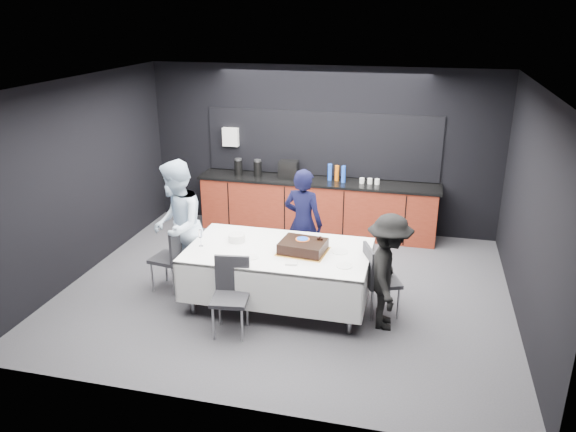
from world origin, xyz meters
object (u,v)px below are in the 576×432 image
object	(u,v)px
cake_assembly	(303,247)
person_center	(303,223)
party_table	(279,259)
champagne_flute	(200,235)
person_right	(388,272)
plate_stack	(237,238)
chair_near	(231,290)
chair_right	(376,276)
chair_left	(173,254)
person_left	(177,226)

from	to	relation	value
cake_assembly	person_center	size ratio (longest dim) A/B	0.40
party_table	champagne_flute	xyz separation A→B (m)	(-1.00, -0.14, 0.30)
cake_assembly	person_center	xyz separation A→B (m)	(-0.20, 0.93, -0.05)
champagne_flute	party_table	bearing A→B (deg)	8.21
person_center	person_right	world-z (taller)	person_center
plate_stack	chair_near	xyz separation A→B (m)	(0.21, -0.87, -0.30)
plate_stack	person_center	xyz separation A→B (m)	(0.72, 0.80, -0.03)
champagne_flute	chair_right	xyz separation A→B (m)	(2.25, 0.18, -0.40)
champagne_flute	chair_left	distance (m)	0.67
chair_left	chair_near	size ratio (longest dim) A/B	1.00
champagne_flute	chair_right	size ratio (longest dim) A/B	0.24
plate_stack	chair_left	bearing A→B (deg)	-175.31
chair_right	chair_near	size ratio (longest dim) A/B	1.00
cake_assembly	chair_right	size ratio (longest dim) A/B	0.70
chair_right	person_left	world-z (taller)	person_left
plate_stack	person_right	xyz separation A→B (m)	(2.01, -0.34, -0.11)
party_table	person_center	xyz separation A→B (m)	(0.12, 0.92, 0.16)
champagne_flute	chair_left	world-z (taller)	champagne_flute
chair_left	person_center	xyz separation A→B (m)	(1.62, 0.87, 0.27)
chair_right	person_left	size ratio (longest dim) A/B	0.51
chair_left	person_right	world-z (taller)	person_right
person_left	person_right	xyz separation A→B (m)	(2.86, -0.37, -0.18)
chair_right	plate_stack	bearing A→B (deg)	177.37
party_table	plate_stack	size ratio (longest dim) A/B	10.36
cake_assembly	champagne_flute	bearing A→B (deg)	-174.34
plate_stack	chair_left	distance (m)	0.95
person_left	person_right	size ratio (longest dim) A/B	1.25
cake_assembly	party_table	bearing A→B (deg)	177.59
chair_left	person_left	bearing A→B (deg)	67.12
person_right	chair_right	bearing A→B (deg)	27.22
cake_assembly	champagne_flute	xyz separation A→B (m)	(-1.32, -0.13, 0.09)
champagne_flute	chair_right	world-z (taller)	champagne_flute
chair_left	person_right	distance (m)	2.92
party_table	plate_stack	distance (m)	0.64
chair_near	person_right	distance (m)	1.88
person_center	person_right	bearing A→B (deg)	150.89
champagne_flute	person_left	world-z (taller)	person_left
chair_right	person_right	distance (m)	0.35
person_center	person_left	size ratio (longest dim) A/B	0.89
champagne_flute	plate_stack	bearing A→B (deg)	33.32
chair_left	chair_near	bearing A→B (deg)	-35.69
champagne_flute	person_right	distance (m)	2.42
chair_near	person_right	size ratio (longest dim) A/B	0.64
person_center	person_right	xyz separation A→B (m)	(1.28, -1.14, -0.08)
chair_near	person_left	bearing A→B (deg)	139.86
champagne_flute	person_left	distance (m)	0.54
cake_assembly	champagne_flute	size ratio (longest dim) A/B	2.88
chair_right	person_center	xyz separation A→B (m)	(-1.13, 0.89, 0.27)
plate_stack	chair_right	xyz separation A→B (m)	(1.85, -0.09, -0.30)
chair_right	person_right	xyz separation A→B (m)	(0.15, -0.25, 0.19)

